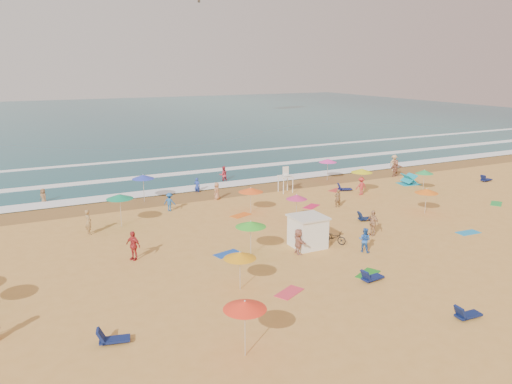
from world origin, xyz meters
name	(u,v)px	position (x,y,z in m)	size (l,w,h in m)	color
ground	(284,231)	(0.00, 0.00, 0.00)	(220.00, 220.00, 0.00)	gold
ocean	(94,120)	(0.00, 84.00, 0.00)	(220.00, 140.00, 0.18)	#0C4756
wet_sand	(218,193)	(0.00, 12.50, 0.01)	(220.00, 220.00, 0.00)	olive
surf_foam	(188,174)	(0.00, 21.32, 0.10)	(200.00, 18.70, 0.05)	white
cabana	(308,232)	(-0.13, -3.39, 1.00)	(2.00, 2.00, 2.00)	white
cabana_roof	(308,217)	(-0.13, -3.39, 2.06)	(2.20, 2.20, 0.12)	silver
bicycle	(334,237)	(1.77, -3.69, 0.45)	(0.60, 1.72, 0.90)	black
lifeguard_stand	(286,182)	(5.80, 9.89, 1.05)	(1.20, 1.20, 2.10)	white
beach_umbrellas	(228,204)	(-3.68, 1.68, 2.11)	(45.58, 27.52, 0.79)	#D32F6F
loungers	(434,225)	(10.52, -4.16, 0.17)	(48.49, 23.75, 0.34)	#0F1A4C
towels	(352,237)	(3.63, -3.23, 0.01)	(51.72, 22.68, 0.03)	red
popup_tents	(476,192)	(20.09, 0.27, 0.60)	(5.13, 16.05, 1.20)	#EB3469
beachgoers	(288,196)	(3.76, 5.96, 0.83)	(41.52, 24.69, 2.11)	#C13034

